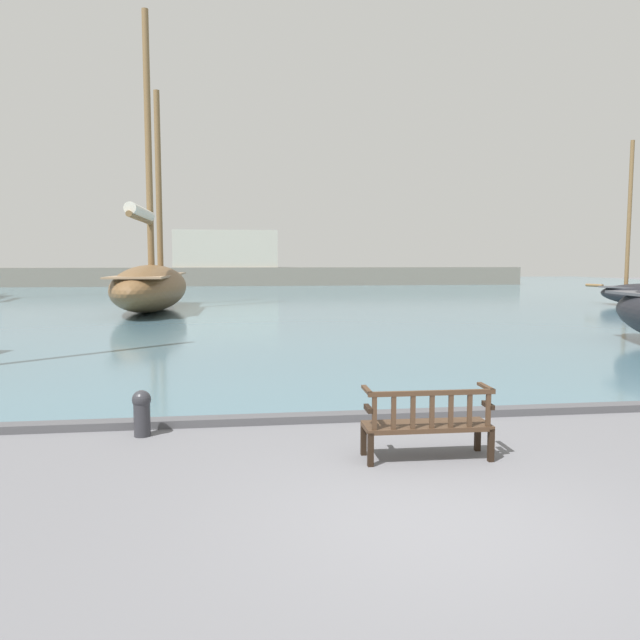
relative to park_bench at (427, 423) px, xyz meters
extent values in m
plane|color=slate|center=(-0.48, -1.82, -0.47)|extent=(160.00, 160.00, 0.00)
cube|color=slate|center=(-0.48, 42.18, -0.43)|extent=(100.00, 80.00, 0.08)
cube|color=#4C4C50|center=(-0.48, 2.03, -0.41)|extent=(40.00, 0.30, 0.12)
cube|color=black|center=(-0.76, 0.27, -0.26)|extent=(0.07, 0.07, 0.42)
cube|color=black|center=(0.77, 0.25, -0.26)|extent=(0.07, 0.07, 0.42)
cube|color=black|center=(-0.77, -0.18, -0.26)|extent=(0.07, 0.07, 0.42)
cube|color=black|center=(0.76, -0.20, -0.26)|extent=(0.07, 0.07, 0.42)
cube|color=#422D1E|center=(0.00, 0.04, -0.05)|extent=(1.61, 0.55, 0.06)
cube|color=#422D1E|center=(0.00, -0.18, 0.42)|extent=(1.60, 0.08, 0.06)
cube|color=#422D1E|center=(-0.72, -0.17, 0.19)|extent=(0.06, 0.04, 0.41)
cube|color=#422D1E|center=(-0.48, -0.18, 0.19)|extent=(0.06, 0.04, 0.41)
cube|color=#422D1E|center=(-0.24, -0.18, 0.19)|extent=(0.06, 0.04, 0.41)
cube|color=#422D1E|center=(0.00, -0.18, 0.19)|extent=(0.06, 0.04, 0.41)
cube|color=#422D1E|center=(0.24, -0.19, 0.19)|extent=(0.06, 0.04, 0.41)
cube|color=#422D1E|center=(0.48, -0.19, 0.19)|extent=(0.06, 0.04, 0.41)
cube|color=#422D1E|center=(0.72, -0.20, 0.19)|extent=(0.06, 0.04, 0.41)
cube|color=black|center=(-0.77, -0.04, 0.22)|extent=(0.06, 0.30, 0.06)
cube|color=#422D1E|center=(-0.77, 0.05, 0.43)|extent=(0.07, 0.47, 0.04)
cube|color=black|center=(0.77, -0.07, 0.22)|extent=(0.06, 0.30, 0.06)
cube|color=#422D1E|center=(0.77, 0.02, 0.43)|extent=(0.07, 0.47, 0.04)
ellipsoid|color=brown|center=(-6.39, 23.54, 0.72)|extent=(3.37, 12.01, 2.22)
cube|color=#997A5B|center=(-6.39, 23.54, 1.33)|extent=(2.56, 10.56, 0.08)
cylinder|color=brown|center=(-6.38, 23.84, 7.58)|extent=(0.32, 0.32, 12.42)
cylinder|color=brown|center=(-6.43, 21.01, 3.88)|extent=(0.36, 5.65, 0.25)
cylinder|color=silver|center=(-6.43, 21.01, 4.13)|extent=(0.60, 5.09, 0.50)
cylinder|color=brown|center=(-6.32, 27.12, 6.16)|extent=(0.32, 0.32, 9.58)
cylinder|color=brown|center=(18.56, 23.63, 4.50)|extent=(0.21, 0.21, 7.73)
cylinder|color=brown|center=(18.11, 25.88, 0.62)|extent=(0.41, 1.27, 0.17)
cylinder|color=#2D2D33|center=(-3.72, 1.56, -0.20)|extent=(0.23, 0.23, 0.53)
sphere|color=#2D2D33|center=(-3.72, 1.56, 0.06)|extent=(0.27, 0.27, 0.27)
cube|color=slate|center=(-0.48, 53.66, 0.46)|extent=(53.69, 2.40, 1.86)
cube|color=#B7B2A3|center=(-3.18, 53.66, 3.17)|extent=(9.91, 2.00, 3.57)
camera|label=1|loc=(-2.39, -7.43, 2.03)|focal=35.00mm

